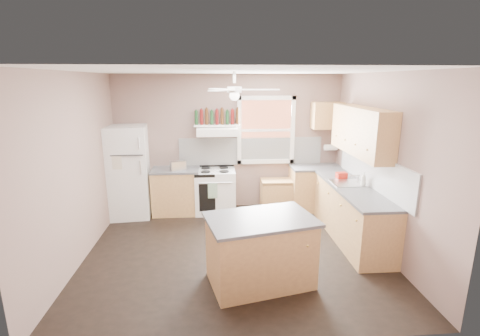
{
  "coord_description": "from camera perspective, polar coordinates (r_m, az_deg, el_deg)",
  "views": [
    {
      "loc": [
        -0.29,
        -4.93,
        2.58
      ],
      "look_at": [
        0.1,
        0.3,
        1.25
      ],
      "focal_mm": 26.0,
      "sensor_mm": 36.0,
      "label": 1
    }
  ],
  "objects": [
    {
      "name": "floor",
      "position": [
        5.57,
        -0.82,
        -13.36
      ],
      "size": [
        4.5,
        4.5,
        0.0
      ],
      "primitive_type": "plane",
      "color": "black",
      "rests_on": "ground"
    },
    {
      "name": "ceiling",
      "position": [
        4.94,
        -0.93,
        15.63
      ],
      "size": [
        4.5,
        4.5,
        0.0
      ],
      "primitive_type": "plane",
      "color": "white",
      "rests_on": "ground"
    },
    {
      "name": "wall_back",
      "position": [
        7.07,
        -1.87,
        4.2
      ],
      "size": [
        4.5,
        0.05,
        2.7
      ],
      "primitive_type": "cube",
      "color": "#7B6158",
      "rests_on": "ground"
    },
    {
      "name": "wall_right",
      "position": [
        5.69,
        22.64,
        0.64
      ],
      "size": [
        0.05,
        4.0,
        2.7
      ],
      "primitive_type": "cube",
      "color": "#7B6158",
      "rests_on": "ground"
    },
    {
      "name": "wall_left",
      "position": [
        5.45,
        -25.49,
        -0.22
      ],
      "size": [
        0.05,
        4.0,
        2.7
      ],
      "primitive_type": "cube",
      "color": "#7B6158",
      "rests_on": "ground"
    },
    {
      "name": "backsplash_back",
      "position": [
        7.09,
        1.8,
        2.8
      ],
      "size": [
        2.9,
        0.03,
        0.55
      ],
      "primitive_type": "cube",
      "color": "white",
      "rests_on": "wall_back"
    },
    {
      "name": "backsplash_right",
      "position": [
        5.98,
        20.87,
        -0.32
      ],
      "size": [
        0.03,
        2.6,
        0.55
      ],
      "primitive_type": "cube",
      "color": "white",
      "rests_on": "wall_right"
    },
    {
      "name": "window_view",
      "position": [
        7.06,
        4.26,
        6.21
      ],
      "size": [
        1.0,
        0.02,
        1.2
      ],
      "primitive_type": "cube",
      "color": "brown",
      "rests_on": "wall_back"
    },
    {
      "name": "window_frame",
      "position": [
        7.03,
        4.3,
        6.18
      ],
      "size": [
        1.16,
        0.07,
        1.36
      ],
      "primitive_type": "cube",
      "color": "white",
      "rests_on": "wall_back"
    },
    {
      "name": "refrigerator",
      "position": [
        6.96,
        -17.84,
        -0.62
      ],
      "size": [
        0.81,
        0.79,
        1.76
      ],
      "primitive_type": "cube",
      "rotation": [
        0.0,
        0.0,
        0.09
      ],
      "color": "white",
      "rests_on": "floor"
    },
    {
      "name": "base_cabinet_left",
      "position": [
        7.01,
        -10.4,
        -3.87
      ],
      "size": [
        0.9,
        0.6,
        0.86
      ],
      "primitive_type": "cube",
      "color": "#A87846",
      "rests_on": "floor"
    },
    {
      "name": "counter_left",
      "position": [
        6.88,
        -10.56,
        -0.31
      ],
      "size": [
        0.92,
        0.62,
        0.04
      ],
      "primitive_type": "cube",
      "color": "#47474A",
      "rests_on": "base_cabinet_left"
    },
    {
      "name": "toaster",
      "position": [
        6.75,
        -10.15,
        0.39
      ],
      "size": [
        0.32,
        0.25,
        0.18
      ],
      "primitive_type": "cube",
      "rotation": [
        0.0,
        0.0,
        0.39
      ],
      "color": "silver",
      "rests_on": "counter_left"
    },
    {
      "name": "stove",
      "position": [
        6.97,
        -4.07,
        -3.78
      ],
      "size": [
        0.79,
        0.64,
        0.86
      ],
      "primitive_type": "cube",
      "rotation": [
        0.0,
        0.0,
        -0.0
      ],
      "color": "white",
      "rests_on": "floor"
    },
    {
      "name": "range_hood",
      "position": [
        6.75,
        -3.75,
        6.02
      ],
      "size": [
        0.78,
        0.5,
        0.14
      ],
      "primitive_type": "cube",
      "color": "white",
      "rests_on": "wall_back"
    },
    {
      "name": "bottle_shelf",
      "position": [
        6.85,
        -3.77,
        6.99
      ],
      "size": [
        0.9,
        0.26,
        0.03
      ],
      "primitive_type": "cube",
      "color": "white",
      "rests_on": "range_hood"
    },
    {
      "name": "cart",
      "position": [
        7.15,
        5.95,
        -4.35
      ],
      "size": [
        0.63,
        0.42,
        0.62
      ],
      "primitive_type": "cube",
      "rotation": [
        0.0,
        0.0,
        -0.01
      ],
      "color": "#A87846",
      "rests_on": "floor"
    },
    {
      "name": "base_cabinet_corner",
      "position": [
        7.26,
        12.26,
        -3.32
      ],
      "size": [
        1.0,
        0.6,
        0.86
      ],
      "primitive_type": "cube",
      "color": "#A87846",
      "rests_on": "floor"
    },
    {
      "name": "base_cabinet_right",
      "position": [
        6.08,
        17.8,
        -7.18
      ],
      "size": [
        0.6,
        2.2,
        0.86
      ],
      "primitive_type": "cube",
      "color": "#A87846",
      "rests_on": "floor"
    },
    {
      "name": "counter_corner",
      "position": [
        7.14,
        12.45,
        0.12
      ],
      "size": [
        1.02,
        0.62,
        0.04
      ],
      "primitive_type": "cube",
      "color": "#47474A",
      "rests_on": "base_cabinet_corner"
    },
    {
      "name": "counter_right",
      "position": [
        5.93,
        18.04,
        -3.14
      ],
      "size": [
        0.62,
        2.22,
        0.04
      ],
      "primitive_type": "cube",
      "color": "#47474A",
      "rests_on": "base_cabinet_right"
    },
    {
      "name": "sink",
      "position": [
        6.11,
        17.35,
        -2.45
      ],
      "size": [
        0.55,
        0.45,
        0.03
      ],
      "primitive_type": "cube",
      "color": "silver",
      "rests_on": "counter_right"
    },
    {
      "name": "faucet",
      "position": [
        6.15,
        18.79,
        -1.73
      ],
      "size": [
        0.03,
        0.03,
        0.14
      ],
      "primitive_type": "cylinder",
      "color": "silver",
      "rests_on": "sink"
    },
    {
      "name": "upper_cabinet_right",
      "position": [
        5.98,
        19.23,
        5.75
      ],
      "size": [
        0.33,
        1.8,
        0.76
      ],
      "primitive_type": "cube",
      "color": "#A87846",
      "rests_on": "wall_right"
    },
    {
      "name": "upper_cabinet_corner",
      "position": [
        7.15,
        14.14,
        8.36
      ],
      "size": [
        0.6,
        0.33,
        0.52
      ],
      "primitive_type": "cube",
      "color": "#A87846",
      "rests_on": "wall_back"
    },
    {
      "name": "paper_towel",
      "position": [
        7.31,
        14.66,
        3.29
      ],
      "size": [
        0.26,
        0.12,
        0.12
      ],
      "primitive_type": "cylinder",
      "rotation": [
        0.0,
        1.57,
        0.0
      ],
      "color": "white",
      "rests_on": "wall_back"
    },
    {
      "name": "island",
      "position": [
        4.61,
        3.34,
        -13.57
      ],
      "size": [
        1.41,
        1.06,
        0.86
      ],
      "primitive_type": "cube",
      "rotation": [
        0.0,
        0.0,
        0.23
      ],
      "color": "#A87846",
      "rests_on": "floor"
    },
    {
      "name": "island_top",
      "position": [
        4.42,
        3.42,
        -8.4
      ],
      "size": [
        1.5,
        1.15,
        0.04
      ],
      "primitive_type": "cube",
      "rotation": [
        0.0,
        0.0,
        0.23
      ],
      "color": "#47474A",
      "rests_on": "island"
    },
    {
      "name": "ceiling_fan_hub",
      "position": [
        4.94,
        -0.92,
        12.72
      ],
      "size": [
        0.2,
        0.2,
        0.08
      ],
      "primitive_type": "cylinder",
      "color": "white",
      "rests_on": "ceiling"
    },
    {
      "name": "soap_bottle",
      "position": [
        6.02,
        19.61,
        -1.73
      ],
      "size": [
        0.12,
        0.12,
        0.22
      ],
      "primitive_type": "imported",
      "rotation": [
        0.0,
        0.0,
        2.17
      ],
      "color": "silver",
      "rests_on": "counter_right"
    },
    {
      "name": "red_caddy",
      "position": [
        6.38,
        16.33,
        -1.15
      ],
      "size": [
        0.19,
        0.14,
        0.1
      ],
      "primitive_type": "cube",
      "rotation": [
        0.0,
        0.0,
        0.11
      ],
      "color": "#B51C0F",
      "rests_on": "counter_right"
    },
    {
      "name": "wine_bottles",
      "position": [
        6.83,
        -3.75,
        8.33
      ],
      "size": [
        0.86,
        0.06,
        0.31
      ],
      "color": "#143819",
      "rests_on": "bottle_shelf"
    }
  ]
}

